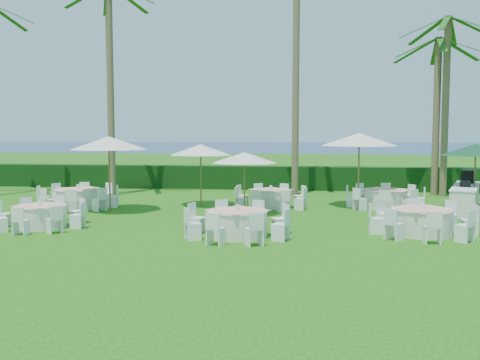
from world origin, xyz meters
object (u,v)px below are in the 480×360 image
Objects in this scene: umbrella_b at (244,158)px; umbrella_green at (476,150)px; banquet_table_c at (422,221)px; banquet_table_d at (78,198)px; banquet_table_b at (237,223)px; umbrella_a at (109,143)px; umbrella_c at (201,150)px; banquet_table_e at (271,198)px; banquet_table_a at (40,216)px; umbrella_d at (359,139)px; banquet_table_f at (385,198)px; buffet_table at (465,197)px.

umbrella_green is at bearing 13.16° from umbrella_b.
banquet_table_c is 12.77m from banquet_table_d.
banquet_table_b is at bearing -35.30° from banquet_table_d.
umbrella_a is 3.61m from umbrella_c.
banquet_table_e is 1.08× the size of umbrella_green.
umbrella_b is at bearing -44.18° from umbrella_c.
banquet_table_b is (6.23, -0.64, 0.03)m from banquet_table_a.
banquet_table_c is at bearing -34.00° from umbrella_c.
banquet_table_d is (-12.16, 3.91, 0.00)m from banquet_table_c.
umbrella_d is at bearing 14.90° from umbrella_a.
banquet_table_b is 1.20× the size of umbrella_c.
umbrella_d is at bearing 103.31° from banquet_table_c.
banquet_table_f is at bearing 93.33° from banquet_table_c.
banquet_table_f is (11.84, 1.55, -0.01)m from banquet_table_d.
umbrella_b is (5.03, -0.01, -0.51)m from umbrella_a.
umbrella_a reaches higher than umbrella_green.
umbrella_c is at bearing 178.06° from banquet_table_e.
banquet_table_c reaches higher than banquet_table_f.
banquet_table_a is at bearing -125.80° from umbrella_c.
banquet_table_d is 2.77m from umbrella_a.
banquet_table_d is 0.72× the size of buffet_table.
umbrella_a is at bearing -171.40° from buffet_table.
banquet_table_c is at bearing -86.67° from banquet_table_f.
buffet_table is at bearing 38.19° from banquet_table_b.
banquet_table_d is 1.22× the size of umbrella_c.
banquet_table_d is at bearing 173.37° from umbrella_b.
banquet_table_e is at bearing 66.18° from umbrella_b.
banquet_table_c is (5.22, 0.99, 0.00)m from banquet_table_b.
umbrella_a is 5.06m from umbrella_b.
umbrella_green is at bearing 60.64° from banquet_table_c.
banquet_table_b is 1.14× the size of umbrella_green.
banquet_table_d is at bearing 144.70° from banquet_table_b.
umbrella_a is (0.88, 3.51, 2.18)m from banquet_table_a.
banquet_table_b is 0.71× the size of buffet_table.
umbrella_a reaches higher than banquet_table_f.
banquet_table_d is at bearing -171.08° from umbrella_d.
banquet_table_e is 0.97× the size of umbrella_a.
umbrella_d reaches higher than banquet_table_a.
banquet_table_e is 7.84m from umbrella_green.
buffet_table reaches higher than banquet_table_e.
umbrella_b is at bearing 30.63° from banquet_table_a.
umbrella_b is (5.91, 3.50, 1.67)m from banquet_table_a.
umbrella_d is at bearing 30.52° from banquet_table_a.
umbrella_b is (-0.81, -1.84, 1.66)m from banquet_table_e.
banquet_table_c is at bearing -46.52° from banquet_table_e.
banquet_table_c reaches higher than banquet_table_e.
umbrella_green is at bearing -6.26° from banquet_table_f.
buffet_table is (2.90, -0.32, 0.12)m from banquet_table_f.
banquet_table_d is 7.50m from banquet_table_e.
banquet_table_b is 6.76m from umbrella_c.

